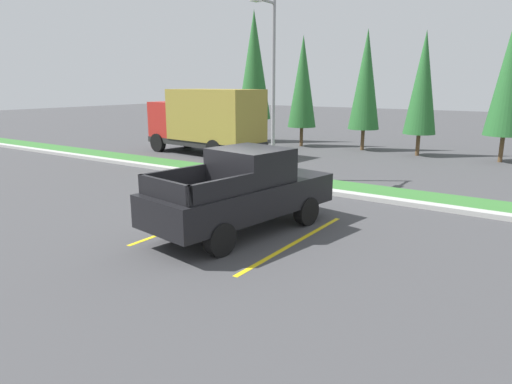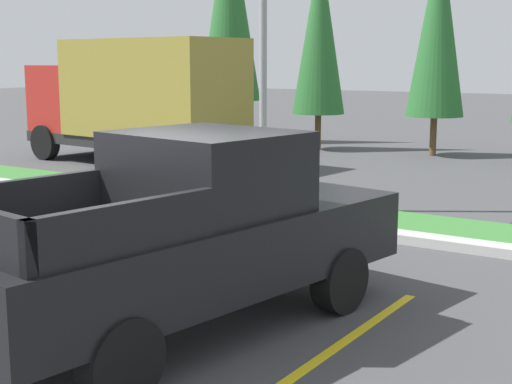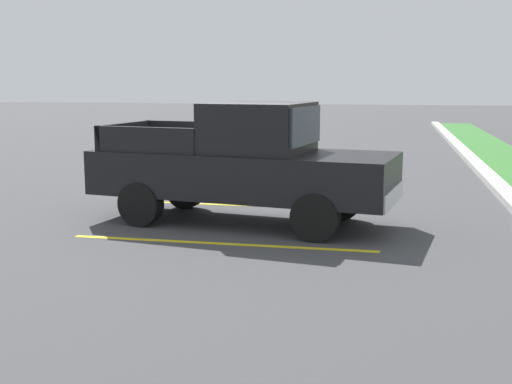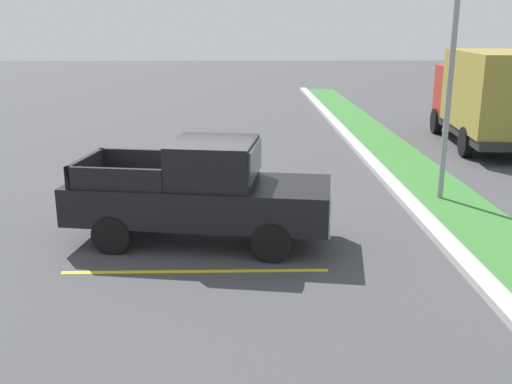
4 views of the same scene
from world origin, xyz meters
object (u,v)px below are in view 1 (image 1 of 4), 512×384
cypress_tree_left_inner (303,82)px  cypress_tree_center (366,80)px  cypress_tree_rightmost (511,73)px  cargo_truck_distant (206,119)px  street_light (271,79)px  cypress_tree_right_inner (423,83)px  cypress_tree_leftmost (254,65)px  pickup_truck_main (244,191)px

cypress_tree_left_inner → cypress_tree_center: bearing=7.5°
cypress_tree_rightmost → cargo_truck_distant: bearing=-155.8°
street_light → cypress_tree_right_inner: street_light is taller
cypress_tree_rightmost → cypress_tree_leftmost: bearing=179.9°
cypress_tree_left_inner → cypress_tree_right_inner: 6.84m
pickup_truck_main → cypress_tree_center: bearing=100.9°
cypress_tree_leftmost → cypress_tree_rightmost: cypress_tree_leftmost is taller
cypress_tree_leftmost → cypress_tree_rightmost: 14.40m
pickup_truck_main → cypress_tree_left_inner: size_ratio=0.85×
cypress_tree_left_inner → cypress_tree_right_inner: cypress_tree_left_inner is taller
pickup_truck_main → cypress_tree_leftmost: cypress_tree_leftmost is taller
pickup_truck_main → cypress_tree_center: (-3.03, 15.69, 2.84)m
cypress_tree_left_inner → cypress_tree_center: cypress_tree_center is taller
cypress_tree_center → cypress_tree_leftmost: bearing=-178.6°
pickup_truck_main → cypress_tree_right_inner: size_ratio=0.87×
cypress_tree_center → cargo_truck_distant: bearing=-135.5°
cargo_truck_distant → cypress_tree_right_inner: size_ratio=1.11×
cypress_tree_right_inner → cypress_tree_rightmost: 3.91m
cypress_tree_right_inner → street_light: bearing=-106.9°
cargo_truck_distant → cypress_tree_center: 9.03m
cypress_tree_left_inner → pickup_truck_main: bearing=-66.2°
cypress_tree_left_inner → cypress_tree_right_inner: size_ratio=1.02×
cargo_truck_distant → street_light: size_ratio=1.06×
pickup_truck_main → cypress_tree_leftmost: (-10.38, 15.52, 3.76)m
cargo_truck_distant → cypress_tree_rightmost: bearing=24.2°
street_light → cypress_tree_left_inner: (-3.89, 9.56, -0.07)m
cypress_tree_rightmost → cypress_tree_left_inner: bearing=-178.4°
cypress_tree_leftmost → cypress_tree_rightmost: bearing=-0.1°
street_light → cypress_tree_right_inner: bearing=73.1°
cypress_tree_left_inner → cypress_tree_rightmost: size_ratio=0.91×
cargo_truck_distant → street_light: street_light is taller
cypress_tree_leftmost → cypress_tree_center: 7.41m
cargo_truck_distant → cypress_tree_left_inner: (2.59, 5.69, 1.93)m
cargo_truck_distant → street_light: bearing=-30.8°
cypress_tree_rightmost → cypress_tree_right_inner: bearing=-177.9°
pickup_truck_main → cargo_truck_distant: (-9.30, 9.52, 0.81)m
pickup_truck_main → cargo_truck_distant: cargo_truck_distant is taller
cypress_tree_leftmost → cypress_tree_center: (7.35, 0.18, -0.92)m
pickup_truck_main → cypress_tree_rightmost: (4.01, 15.50, 3.13)m
cypress_tree_leftmost → cypress_tree_left_inner: (3.67, -0.31, -1.02)m
street_light → cypress_tree_rightmost: bearing=55.3°
cypress_tree_left_inner → cypress_tree_right_inner: bearing=1.3°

